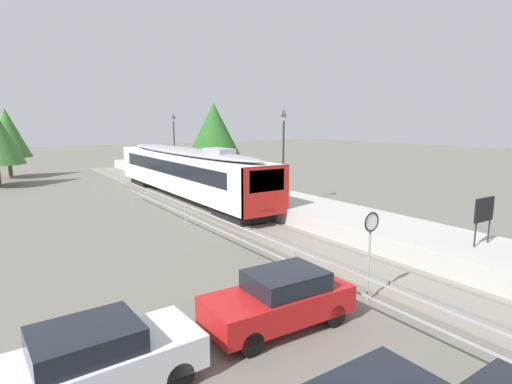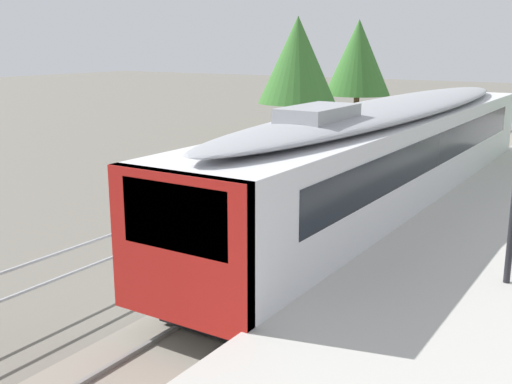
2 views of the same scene
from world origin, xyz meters
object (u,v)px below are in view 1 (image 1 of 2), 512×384
(parked_hatchback_white, at_px, (98,359))
(platform_notice_board, at_px, (484,211))
(platform_lamp_far_end, at_px, (174,130))
(parked_hatchback_red, at_px, (280,299))
(speed_limit_sign, at_px, (371,234))
(platform_lamp_mid_platform, at_px, (284,135))
(commuter_train, at_px, (186,169))

(parked_hatchback_white, bearing_deg, platform_notice_board, -1.46)
(platform_lamp_far_end, bearing_deg, parked_hatchback_red, -107.80)
(platform_lamp_far_end, height_order, parked_hatchback_white, platform_lamp_far_end)
(speed_limit_sign, relative_size, parked_hatchback_red, 0.69)
(platform_lamp_mid_platform, xyz_separation_m, parked_hatchback_red, (-9.87, -12.76, -3.83))
(platform_notice_board, distance_m, parked_hatchback_red, 9.12)
(platform_notice_board, bearing_deg, platform_lamp_mid_platform, 86.23)
(platform_lamp_far_end, bearing_deg, speed_limit_sign, -102.07)
(speed_limit_sign, relative_size, parked_hatchback_white, 0.69)
(speed_limit_sign, xyz_separation_m, parked_hatchback_white, (-7.96, -0.03, -1.33))
(platform_lamp_mid_platform, distance_m, parked_hatchback_white, 19.90)
(platform_lamp_far_end, distance_m, platform_notice_board, 31.43)
(commuter_train, xyz_separation_m, platform_lamp_mid_platform, (4.33, -5.58, 2.47))
(platform_lamp_mid_platform, distance_m, parked_hatchback_red, 16.58)
(commuter_train, distance_m, parked_hatchback_white, 21.26)
(speed_limit_sign, distance_m, parked_hatchback_white, 8.07)
(platform_lamp_mid_platform, height_order, platform_notice_board, platform_lamp_mid_platform)
(platform_lamp_mid_platform, height_order, speed_limit_sign, platform_lamp_mid_platform)
(commuter_train, bearing_deg, parked_hatchback_white, -118.90)
(platform_notice_board, height_order, parked_hatchback_white, platform_notice_board)
(speed_limit_sign, distance_m, parked_hatchback_red, 3.52)
(parked_hatchback_red, bearing_deg, speed_limit_sign, -3.55)
(platform_lamp_mid_platform, bearing_deg, platform_notice_board, -93.77)
(platform_lamp_mid_platform, height_order, platform_lamp_far_end, same)
(platform_notice_board, bearing_deg, parked_hatchback_red, 176.30)
(platform_lamp_mid_platform, relative_size, platform_notice_board, 2.97)
(platform_notice_board, distance_m, parked_hatchback_white, 13.77)
(platform_notice_board, relative_size, parked_hatchback_white, 0.44)
(platform_lamp_mid_platform, xyz_separation_m, platform_notice_board, (-0.88, -13.34, -2.44))
(platform_lamp_mid_platform, bearing_deg, platform_lamp_far_end, 90.00)
(parked_hatchback_white, bearing_deg, platform_lamp_far_end, 64.80)
(platform_notice_board, bearing_deg, speed_limit_sign, 176.22)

